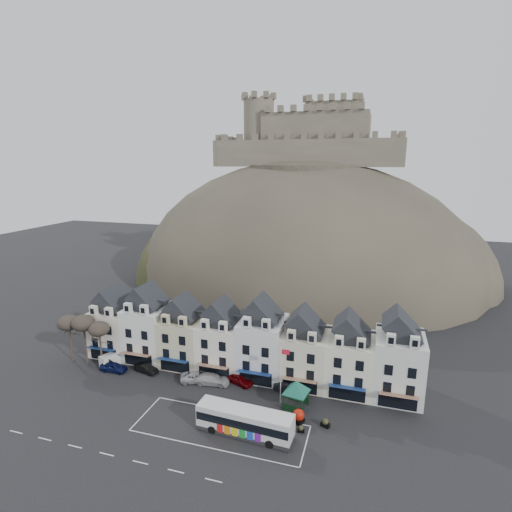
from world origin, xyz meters
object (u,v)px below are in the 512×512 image
at_px(bus, 245,421).
at_px(white_van, 113,359).
at_px(bus_shelter, 296,387).
at_px(car_maroon, 239,379).
at_px(red_buoy, 298,416).
at_px(car_white, 212,379).
at_px(car_charcoal, 289,387).
at_px(flagpole, 281,371).
at_px(car_silver, 198,377).
at_px(car_black, 146,368).
at_px(car_navy, 114,367).

distance_m(bus, white_van, 28.98).
relative_size(bus_shelter, car_maroon, 1.36).
distance_m(bus_shelter, red_buoy, 3.99).
xyz_separation_m(car_white, car_charcoal, (11.89, 1.33, -0.03)).
bearing_deg(white_van, flagpole, 18.86).
distance_m(car_maroon, car_charcoal, 7.87).
bearing_deg(bus, car_silver, 141.93).
bearing_deg(car_black, car_charcoal, -74.58).
distance_m(bus, car_black, 22.36).
bearing_deg(white_van, red_buoy, 12.94).
xyz_separation_m(white_van, car_navy, (1.67, -2.06, -0.17)).
relative_size(red_buoy, car_white, 0.35).
bearing_deg(flagpole, white_van, 175.16).
xyz_separation_m(flagpole, car_navy, (-28.10, 0.46, -4.08)).
bearing_deg(bus, white_van, 162.14).
bearing_deg(car_silver, car_white, -113.38).
relative_size(bus_shelter, red_buoy, 3.31).
relative_size(bus, car_silver, 2.36).
bearing_deg(flagpole, bus, -109.16).
relative_size(red_buoy, car_charcoal, 0.41).
height_order(car_white, car_maroon, same).
bearing_deg(car_maroon, white_van, 113.35).
relative_size(car_white, car_maroon, 1.17).
relative_size(bus, car_maroon, 2.68).
bearing_deg(bus, flagpole, 74.15).
bearing_deg(car_black, bus_shelter, -82.78).
relative_size(flagpole, car_black, 2.01).
bearing_deg(bus_shelter, car_black, -175.00).
bearing_deg(car_navy, bus_shelter, -94.21).
bearing_deg(car_silver, car_charcoal, -106.61).
height_order(car_black, car_charcoal, car_charcoal).
height_order(car_navy, car_black, car_navy).
bearing_deg(bus, bus_shelter, 59.00).
distance_m(bus, flagpole, 8.90).
relative_size(car_black, car_charcoal, 0.91).
bearing_deg(bus_shelter, red_buoy, -63.16).
bearing_deg(bus, car_navy, 164.97).
distance_m(car_silver, car_maroon, 6.52).
xyz_separation_m(car_navy, car_silver, (14.40, 1.24, -0.02)).
bearing_deg(car_charcoal, bus, 166.53).
bearing_deg(car_navy, car_charcoal, -87.30).
bearing_deg(red_buoy, car_maroon, 147.49).
distance_m(bus_shelter, car_white, 13.97).
bearing_deg(bus, car_maroon, 115.92).
bearing_deg(car_charcoal, car_navy, 98.52).
height_order(bus_shelter, red_buoy, bus_shelter).
bearing_deg(red_buoy, bus, -145.06).
height_order(bus, flagpole, flagpole).
relative_size(car_navy, car_black, 1.07).
bearing_deg(flagpole, car_black, 175.73).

